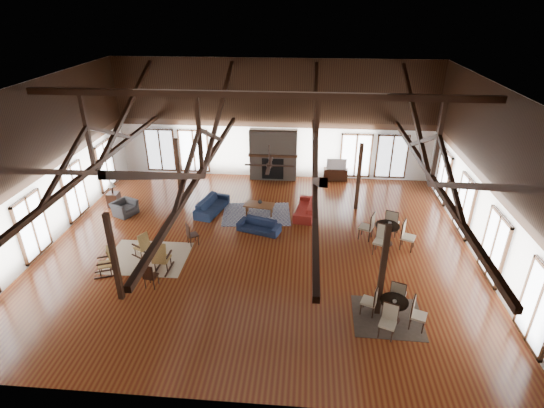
# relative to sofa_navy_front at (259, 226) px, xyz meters

# --- Properties ---
(floor) EXTENTS (16.00, 16.00, 0.00)m
(floor) POSITION_rel_sofa_navy_front_xyz_m (0.12, -1.08, -0.25)
(floor) COLOR brown
(floor) RESTS_ON ground
(ceiling) EXTENTS (16.00, 14.00, 0.02)m
(ceiling) POSITION_rel_sofa_navy_front_xyz_m (0.12, -1.08, 5.75)
(ceiling) COLOR black
(ceiling) RESTS_ON wall_back
(wall_back) EXTENTS (16.00, 0.02, 6.00)m
(wall_back) POSITION_rel_sofa_navy_front_xyz_m (0.12, 5.92, 2.75)
(wall_back) COLOR white
(wall_back) RESTS_ON floor
(wall_front) EXTENTS (16.00, 0.02, 6.00)m
(wall_front) POSITION_rel_sofa_navy_front_xyz_m (0.12, -8.08, 2.75)
(wall_front) COLOR white
(wall_front) RESTS_ON floor
(wall_left) EXTENTS (0.02, 14.00, 6.00)m
(wall_left) POSITION_rel_sofa_navy_front_xyz_m (-7.88, -1.08, 2.75)
(wall_left) COLOR white
(wall_left) RESTS_ON floor
(wall_right) EXTENTS (0.02, 14.00, 6.00)m
(wall_right) POSITION_rel_sofa_navy_front_xyz_m (8.12, -1.08, 2.75)
(wall_right) COLOR white
(wall_right) RESTS_ON floor
(roof_truss) EXTENTS (15.60, 14.07, 3.14)m
(roof_truss) POSITION_rel_sofa_navy_front_xyz_m (0.12, -1.08, 3.78)
(roof_truss) COLOR black
(roof_truss) RESTS_ON wall_back
(post_grid) EXTENTS (8.16, 7.16, 3.05)m
(post_grid) POSITION_rel_sofa_navy_front_xyz_m (0.12, -1.08, 1.27)
(post_grid) COLOR black
(post_grid) RESTS_ON floor
(fireplace) EXTENTS (2.50, 0.69, 2.60)m
(fireplace) POSITION_rel_sofa_navy_front_xyz_m (0.12, 5.59, 1.04)
(fireplace) COLOR #6A5E51
(fireplace) RESTS_ON floor
(ceiling_fan) EXTENTS (1.60, 1.60, 0.75)m
(ceiling_fan) POSITION_rel_sofa_navy_front_xyz_m (0.62, -2.08, 3.48)
(ceiling_fan) COLOR black
(ceiling_fan) RESTS_ON roof_truss
(sofa_navy_front) EXTENTS (1.86, 1.18, 0.51)m
(sofa_navy_front) POSITION_rel_sofa_navy_front_xyz_m (0.00, 0.00, 0.00)
(sofa_navy_front) COLOR #141E38
(sofa_navy_front) RESTS_ON floor
(sofa_navy_left) EXTENTS (2.20, 1.29, 0.60)m
(sofa_navy_left) POSITION_rel_sofa_navy_front_xyz_m (-2.28, 1.59, 0.05)
(sofa_navy_left) COLOR #16223D
(sofa_navy_left) RESTS_ON floor
(sofa_orange) EXTENTS (2.15, 1.08, 0.60)m
(sofa_orange) POSITION_rel_sofa_navy_front_xyz_m (1.87, 1.67, 0.05)
(sofa_orange) COLOR maroon
(sofa_orange) RESTS_ON floor
(coffee_table) EXTENTS (1.37, 0.83, 0.49)m
(coffee_table) POSITION_rel_sofa_navy_front_xyz_m (-0.15, 1.49, 0.18)
(coffee_table) COLOR brown
(coffee_table) RESTS_ON floor
(vase) EXTENTS (0.24, 0.24, 0.20)m
(vase) POSITION_rel_sofa_navy_front_xyz_m (-0.13, 1.58, 0.34)
(vase) COLOR #B2B2B2
(vase) RESTS_ON coffee_table
(armchair) EXTENTS (1.21, 1.15, 0.62)m
(armchair) POSITION_rel_sofa_navy_front_xyz_m (-6.03, 0.99, 0.05)
(armchair) COLOR #2C2C2E
(armchair) RESTS_ON floor
(side_table_lamp) EXTENTS (0.49, 0.49, 1.25)m
(side_table_lamp) POSITION_rel_sofa_navy_front_xyz_m (-6.82, 1.73, 0.22)
(side_table_lamp) COLOR black
(side_table_lamp) RESTS_ON floor
(rocking_chair_a) EXTENTS (0.88, 0.74, 1.00)m
(rocking_chair_a) POSITION_rel_sofa_navy_front_xyz_m (-4.00, -2.22, 0.22)
(rocking_chair_a) COLOR olive
(rocking_chair_a) RESTS_ON floor
(rocking_chair_b) EXTENTS (0.54, 0.93, 1.18)m
(rocking_chair_b) POSITION_rel_sofa_navy_front_xyz_m (-3.05, -3.05, 0.30)
(rocking_chair_b) COLOR olive
(rocking_chair_b) RESTS_ON floor
(rocking_chair_c) EXTENTS (0.91, 0.70, 1.04)m
(rocking_chair_c) POSITION_rel_sofa_navy_front_xyz_m (-4.83, -3.34, 0.23)
(rocking_chair_c) COLOR olive
(rocking_chair_c) RESTS_ON floor
(side_chair_a) EXTENTS (0.53, 0.53, 0.91)m
(side_chair_a) POSITION_rel_sofa_navy_front_xyz_m (-2.49, -1.25, 0.27)
(side_chair_a) COLOR black
(side_chair_a) RESTS_ON floor
(side_chair_b) EXTENTS (0.44, 0.44, 0.91)m
(side_chair_b) POSITION_rel_sofa_navy_front_xyz_m (-3.12, -4.00, 0.28)
(side_chair_b) COLOR black
(side_chair_b) RESTS_ON floor
(cafe_table_near) EXTENTS (1.93, 1.93, 0.99)m
(cafe_table_near) POSITION_rel_sofa_navy_front_xyz_m (4.51, -4.89, 0.24)
(cafe_table_near) COLOR black
(cafe_table_near) RESTS_ON floor
(cafe_table_far) EXTENTS (2.16, 2.16, 1.12)m
(cafe_table_far) POSITION_rel_sofa_navy_front_xyz_m (4.99, -0.51, 0.31)
(cafe_table_far) COLOR black
(cafe_table_far) RESTS_ON floor
(cup_near) EXTENTS (0.13, 0.13, 0.09)m
(cup_near) POSITION_rel_sofa_navy_front_xyz_m (4.50, -4.97, 0.51)
(cup_near) COLOR #B2B2B2
(cup_near) RESTS_ON cafe_table_near
(cup_far) EXTENTS (0.16, 0.16, 0.10)m
(cup_far) POSITION_rel_sofa_navy_front_xyz_m (5.08, -0.45, 0.60)
(cup_far) COLOR #B2B2B2
(cup_far) RESTS_ON cafe_table_far
(tv_console) EXTENTS (1.21, 0.45, 0.61)m
(tv_console) POSITION_rel_sofa_navy_front_xyz_m (3.35, 5.67, 0.05)
(tv_console) COLOR black
(tv_console) RESTS_ON floor
(television) EXTENTS (1.00, 0.15, 0.58)m
(television) POSITION_rel_sofa_navy_front_xyz_m (3.36, 5.67, 0.64)
(television) COLOR #B2B2B2
(television) RESTS_ON tv_console
(rug_tan) EXTENTS (2.91, 2.29, 0.01)m
(rug_tan) POSITION_rel_sofa_navy_front_xyz_m (-3.87, -2.27, -0.25)
(rug_tan) COLOR tan
(rug_tan) RESTS_ON floor
(rug_navy) EXTENTS (3.13, 2.48, 0.01)m
(rug_navy) POSITION_rel_sofa_navy_front_xyz_m (-0.28, 1.49, -0.25)
(rug_navy) COLOR #1B224C
(rug_navy) RESTS_ON floor
(rug_dark) EXTENTS (2.08, 1.90, 0.01)m
(rug_dark) POSITION_rel_sofa_navy_front_xyz_m (4.41, -4.78, -0.25)
(rug_dark) COLOR black
(rug_dark) RESTS_ON floor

